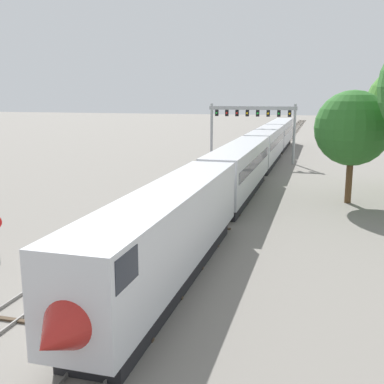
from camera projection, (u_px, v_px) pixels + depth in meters
name	position (u px, v px, depth m)	size (l,w,h in m)	color
ground_plane	(99.00, 309.00, 21.12)	(400.00, 400.00, 0.00)	gray
track_main	(276.00, 152.00, 77.22)	(2.60, 200.00, 0.16)	slate
track_near	(216.00, 169.00, 59.77)	(2.60, 160.00, 0.16)	slate
passenger_train	(256.00, 155.00, 53.93)	(3.04, 84.53, 4.80)	silver
signal_gantry	(252.00, 119.00, 65.19)	(12.10, 0.49, 8.11)	#999BA0
trackside_tree_right	(352.00, 128.00, 40.42)	(6.45, 6.45, 9.78)	brown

